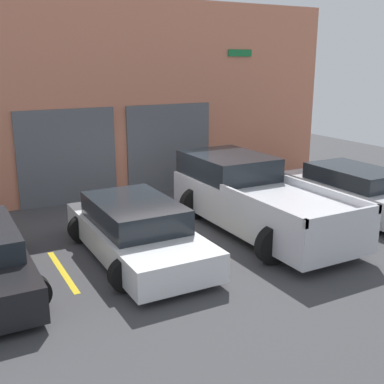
% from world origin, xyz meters
% --- Properties ---
extents(ground_plane, '(28.00, 28.00, 0.00)m').
position_xyz_m(ground_plane, '(0.00, 0.00, 0.00)').
color(ground_plane, '#3D3D3F').
extents(shophouse_building, '(14.61, 0.68, 5.83)m').
position_xyz_m(shophouse_building, '(-0.00, 3.29, 2.88)').
color(shophouse_building, '#D17A5B').
rests_on(shophouse_building, ground).
extents(pickup_truck, '(2.57, 5.39, 1.68)m').
position_xyz_m(pickup_truck, '(1.60, -1.38, 0.80)').
color(pickup_truck, silver).
rests_on(pickup_truck, ground).
extents(sedan_white, '(2.20, 4.50, 1.22)m').
position_xyz_m(sedan_white, '(-1.60, -1.64, 0.57)').
color(sedan_white, white).
rests_on(sedan_white, ground).
extents(sedan_side, '(2.16, 4.42, 1.26)m').
position_xyz_m(sedan_side, '(4.80, -1.65, 0.60)').
color(sedan_side, silver).
rests_on(sedan_side, ground).
extents(parking_stripe_left, '(0.12, 2.20, 0.01)m').
position_xyz_m(parking_stripe_left, '(-3.20, -1.67, 0.00)').
color(parking_stripe_left, gold).
rests_on(parking_stripe_left, ground).
extents(parking_stripe_centre, '(0.12, 2.20, 0.01)m').
position_xyz_m(parking_stripe_centre, '(0.00, -1.67, 0.00)').
color(parking_stripe_centre, gold).
rests_on(parking_stripe_centre, ground).
extents(parking_stripe_right, '(0.12, 2.20, 0.01)m').
position_xyz_m(parking_stripe_right, '(3.20, -1.67, 0.00)').
color(parking_stripe_right, gold).
rests_on(parking_stripe_right, ground).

